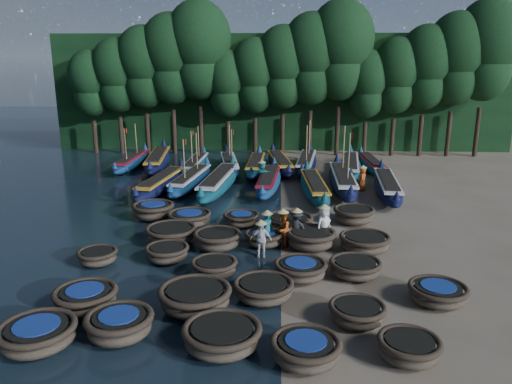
{
  "coord_description": "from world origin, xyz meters",
  "views": [
    {
      "loc": [
        -0.12,
        -21.95,
        8.11
      ],
      "look_at": [
        -1.31,
        2.99,
        1.3
      ],
      "focal_mm": 35.0,
      "sensor_mm": 36.0,
      "label": 1
    }
  ],
  "objects_px": {
    "coracle_15": "(171,234)",
    "long_boat_8": "(387,186)",
    "coracle_14": "(355,267)",
    "coracle_16": "(217,239)",
    "long_boat_14": "(280,163)",
    "coracle_17": "(264,238)",
    "long_boat_2": "(161,183)",
    "long_boat_5": "(269,181)",
    "coracle_21": "(190,218)",
    "coracle_10": "(98,256)",
    "coracle_12": "(214,267)",
    "coracle_1": "(120,325)",
    "long_boat_12": "(229,164)",
    "fisherman_4": "(261,238)",
    "coracle_11": "(167,253)",
    "coracle_0": "(38,334)",
    "long_boat_3": "(191,180)",
    "coracle_19": "(365,242)",
    "long_boat_11": "(195,165)",
    "coracle_18": "(311,238)",
    "long_boat_9": "(132,162)",
    "coracle_4": "(409,348)",
    "coracle_22": "(241,219)",
    "coracle_20": "(153,210)",
    "fisherman_3": "(297,226)",
    "coracle_2": "(222,336)",
    "fisherman_2": "(283,229)",
    "coracle_8": "(357,312)",
    "coracle_9": "(438,293)",
    "coracle_6": "(195,298)",
    "long_boat_13": "(256,165)",
    "coracle_24": "(354,215)",
    "fisherman_0": "(324,224)",
    "fisherman_6": "(362,178)",
    "coracle_23": "(289,223)",
    "coracle_7": "(263,289)",
    "long_boat_17": "(371,164)",
    "long_boat_10": "(158,160)",
    "long_boat_7": "(343,181)",
    "long_boat_16": "(350,167)",
    "long_boat_6": "(314,187)"
  },
  "relations": [
    {
      "from": "coracle_17",
      "to": "long_boat_2",
      "type": "xyz_separation_m",
      "value": [
        -6.64,
        8.96,
        0.15
      ]
    },
    {
      "from": "long_boat_5",
      "to": "coracle_1",
      "type": "bearing_deg",
      "value": -98.53
    },
    {
      "from": "long_boat_10",
      "to": "long_boat_14",
      "type": "distance_m",
      "value": 9.14
    },
    {
      "from": "coracle_6",
      "to": "long_boat_13",
      "type": "xyz_separation_m",
      "value": [
        1.01,
        20.41,
        0.04
      ]
    },
    {
      "from": "fisherman_2",
      "to": "coracle_22",
      "type": "bearing_deg",
      "value": -128.78
    },
    {
      "from": "coracle_7",
      "to": "coracle_19",
      "type": "relative_size",
      "value": 1.17
    },
    {
      "from": "coracle_16",
      "to": "fisherman_4",
      "type": "distance_m",
      "value": 2.09
    },
    {
      "from": "long_boat_8",
      "to": "coracle_10",
      "type": "bearing_deg",
      "value": -136.07
    },
    {
      "from": "coracle_0",
      "to": "coracle_17",
      "type": "distance_m",
      "value": 10.33
    },
    {
      "from": "coracle_10",
      "to": "fisherman_2",
      "type": "distance_m",
      "value": 7.75
    },
    {
      "from": "long_boat_6",
      "to": "long_boat_17",
      "type": "xyz_separation_m",
      "value": [
        4.55,
        7.0,
        -0.04
      ]
    },
    {
      "from": "coracle_10",
      "to": "long_boat_9",
      "type": "bearing_deg",
      "value": 102.04
    },
    {
      "from": "long_boat_8",
      "to": "long_boat_12",
      "type": "xyz_separation_m",
      "value": [
        -10.13,
        5.97,
        -0.04
      ]
    },
    {
      "from": "long_boat_9",
      "to": "long_boat_13",
      "type": "xyz_separation_m",
      "value": [
        9.34,
        -0.92,
        0.01
      ]
    },
    {
      "from": "coracle_14",
      "to": "coracle_22",
      "type": "distance_m",
      "value": 7.36
    },
    {
      "from": "coracle_19",
      "to": "long_boat_11",
      "type": "height_order",
      "value": "long_boat_11"
    },
    {
      "from": "coracle_4",
      "to": "coracle_0",
      "type": "bearing_deg",
      "value": 179.34
    },
    {
      "from": "long_boat_5",
      "to": "coracle_21",
      "type": "bearing_deg",
      "value": -113.07
    },
    {
      "from": "coracle_12",
      "to": "coracle_23",
      "type": "bearing_deg",
      "value": 60.69
    },
    {
      "from": "coracle_0",
      "to": "long_boat_3",
      "type": "xyz_separation_m",
      "value": [
        1.25,
        18.08,
        0.1
      ]
    },
    {
      "from": "coracle_0",
      "to": "coracle_21",
      "type": "bearing_deg",
      "value": 77.2
    },
    {
      "from": "coracle_19",
      "to": "long_boat_10",
      "type": "xyz_separation_m",
      "value": [
        -12.78,
        15.99,
        0.17
      ]
    },
    {
      "from": "coracle_22",
      "to": "long_boat_12",
      "type": "xyz_separation_m",
      "value": [
        -1.78,
        12.04,
        0.13
      ]
    },
    {
      "from": "fisherman_0",
      "to": "coracle_2",
      "type": "bearing_deg",
      "value": -159.14
    },
    {
      "from": "coracle_2",
      "to": "coracle_12",
      "type": "relative_size",
      "value": 1.21
    },
    {
      "from": "coracle_15",
      "to": "long_boat_8",
      "type": "xyz_separation_m",
      "value": [
        11.32,
        8.46,
        0.12
      ]
    },
    {
      "from": "fisherman_6",
      "to": "coracle_12",
      "type": "bearing_deg",
      "value": -18.05
    },
    {
      "from": "long_boat_2",
      "to": "coracle_16",
      "type": "bearing_deg",
      "value": -55.72
    },
    {
      "from": "coracle_14",
      "to": "coracle_16",
      "type": "bearing_deg",
      "value": 155.66
    },
    {
      "from": "coracle_0",
      "to": "coracle_4",
      "type": "height_order",
      "value": "coracle_0"
    },
    {
      "from": "coracle_15",
      "to": "long_boat_14",
      "type": "distance_m",
      "value": 15.71
    },
    {
      "from": "long_boat_8",
      "to": "fisherman_4",
      "type": "xyz_separation_m",
      "value": [
        -7.23,
        -9.91,
        0.28
      ]
    },
    {
      "from": "coracle_11",
      "to": "long_boat_2",
      "type": "relative_size",
      "value": 0.26
    },
    {
      "from": "long_boat_7",
      "to": "long_boat_16",
      "type": "height_order",
      "value": "long_boat_7"
    },
    {
      "from": "coracle_22",
      "to": "long_boat_17",
      "type": "relative_size",
      "value": 0.29
    },
    {
      "from": "coracle_1",
      "to": "coracle_7",
      "type": "height_order",
      "value": "coracle_1"
    },
    {
      "from": "coracle_14",
      "to": "long_boat_17",
      "type": "height_order",
      "value": "long_boat_17"
    },
    {
      "from": "coracle_18",
      "to": "long_boat_9",
      "type": "height_order",
      "value": "long_boat_9"
    },
    {
      "from": "long_boat_14",
      "to": "fisherman_0",
      "type": "height_order",
      "value": "fisherman_0"
    },
    {
      "from": "long_boat_11",
      "to": "coracle_8",
      "type": "bearing_deg",
      "value": -65.56
    },
    {
      "from": "coracle_10",
      "to": "coracle_12",
      "type": "xyz_separation_m",
      "value": [
        4.83,
        -0.92,
        0.03
      ]
    },
    {
      "from": "long_boat_9",
      "to": "coracle_15",
      "type": "bearing_deg",
      "value": -66.15
    },
    {
      "from": "coracle_24",
      "to": "coracle_20",
      "type": "bearing_deg",
      "value": 178.97
    },
    {
      "from": "coracle_4",
      "to": "fisherman_6",
      "type": "relative_size",
      "value": 1.25
    },
    {
      "from": "coracle_21",
      "to": "fisherman_3",
      "type": "height_order",
      "value": "fisherman_3"
    },
    {
      "from": "coracle_10",
      "to": "long_boat_9",
      "type": "relative_size",
      "value": 0.24
    },
    {
      "from": "long_boat_2",
      "to": "long_boat_13",
      "type": "xyz_separation_m",
      "value": [
        5.58,
        5.56,
        -0.02
      ]
    },
    {
      "from": "coracle_20",
      "to": "fisherman_3",
      "type": "bearing_deg",
      "value": -23.97
    },
    {
      "from": "coracle_0",
      "to": "long_boat_8",
      "type": "bearing_deg",
      "value": 51.79
    },
    {
      "from": "coracle_8",
      "to": "coracle_9",
      "type": "bearing_deg",
      "value": 26.78
    }
  ]
}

